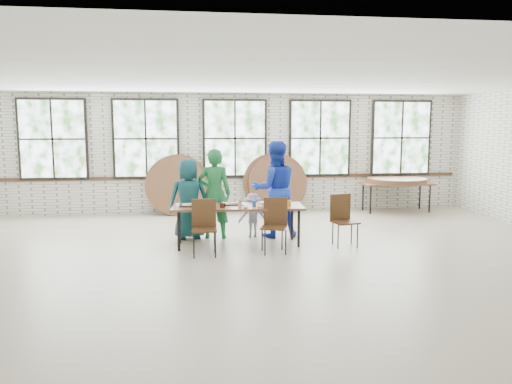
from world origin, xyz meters
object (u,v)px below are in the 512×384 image
Objects in this scene: chair_near_left at (204,222)px; storage_table at (396,185)px; dining_table at (238,208)px; chair_near_right at (275,220)px.

storage_table is at bearing 37.08° from chair_near_left.
dining_table is 1.35× the size of storage_table.
dining_table is 5.35m from storage_table.
chair_near_left is (-0.64, -0.58, -0.13)m from dining_table.
dining_table is 2.58× the size of chair_near_right.
chair_near_right is at bearing 2.41° from chair_near_left.
dining_table and storage_table have the same top height.
chair_near_left is 1.23m from chair_near_right.
chair_near_right is (1.23, 0.03, 0.00)m from chair_near_left.
chair_near_left and chair_near_right have the same top height.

